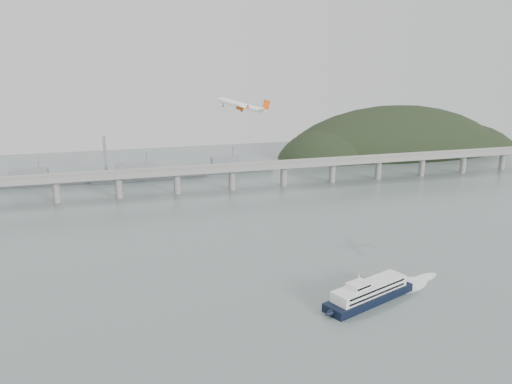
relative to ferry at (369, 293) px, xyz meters
name	(u,v)px	position (x,y,z in m)	size (l,w,h in m)	color
ground	(285,282)	(-32.31, 31.84, -4.41)	(900.00, 900.00, 0.00)	slate
bridge	(209,172)	(-33.46, 231.84, 13.24)	(800.00, 22.00, 23.90)	gray
headland	(403,166)	(252.87, 363.59, -23.75)	(365.00, 155.00, 156.00)	black
distant_fleet	(34,180)	(-187.67, 296.92, 1.81)	(453.00, 60.90, 40.00)	slate
ferry	(369,293)	(0.00, 0.00, 0.00)	(82.75, 37.63, 16.26)	black
airliner	(243,106)	(-35.04, 106.96, 82.90)	(34.47, 31.52, 11.66)	white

